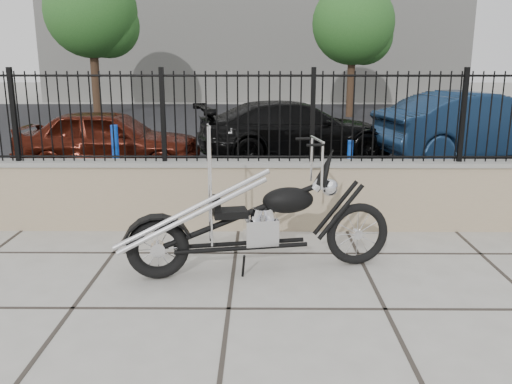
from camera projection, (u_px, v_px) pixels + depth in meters
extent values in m
plane|color=#99968E|center=(229.00, 309.00, 5.18)|extent=(90.00, 90.00, 0.00)
plane|color=black|center=(251.00, 131.00, 17.30)|extent=(30.00, 30.00, 0.00)
cube|color=gray|center=(238.00, 195.00, 7.49)|extent=(14.00, 0.36, 0.96)
cube|color=black|center=(238.00, 117.00, 7.22)|extent=(14.00, 0.08, 1.20)
cube|color=beige|center=(255.00, 25.00, 29.90)|extent=(22.00, 6.00, 8.00)
imported|color=#3E1108|center=(109.00, 140.00, 11.34)|extent=(3.84, 1.66, 1.29)
imported|color=black|center=(295.00, 130.00, 12.71)|extent=(4.92, 3.00, 1.33)
imported|color=#10243E|center=(479.00, 126.00, 12.47)|extent=(4.99, 2.73, 1.56)
cylinder|color=#0D3DC6|center=(116.00, 155.00, 10.14)|extent=(0.17, 0.17, 1.11)
cylinder|color=#0C20B4|center=(350.00, 164.00, 9.89)|extent=(0.10, 0.10, 0.86)
cylinder|color=#382619|center=(95.00, 74.00, 21.25)|extent=(0.33, 0.33, 3.30)
sphere|color=#295821|center=(90.00, 6.00, 20.63)|extent=(3.52, 3.52, 3.52)
cylinder|color=#382619|center=(351.00, 79.00, 21.09)|extent=(0.29, 0.29, 2.92)
sphere|color=#355E23|center=(353.00, 19.00, 20.54)|extent=(3.12, 3.12, 3.12)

